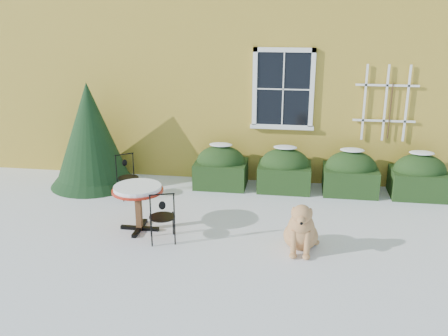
% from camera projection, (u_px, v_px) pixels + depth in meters
% --- Properties ---
extents(ground, '(80.00, 80.00, 0.00)m').
position_uv_depth(ground, '(215.00, 241.00, 7.93)').
color(ground, white).
rests_on(ground, ground).
extents(house, '(12.40, 8.40, 6.40)m').
position_uv_depth(house, '(257.00, 19.00, 13.51)').
color(house, gold).
rests_on(house, ground).
extents(hedge_row, '(4.95, 0.80, 0.91)m').
position_uv_depth(hedge_row, '(317.00, 172.00, 9.97)').
color(hedge_row, black).
rests_on(hedge_row, ground).
extents(evergreen_shrub, '(1.76, 1.76, 2.13)m').
position_uv_depth(evergreen_shrub, '(91.00, 144.00, 10.22)').
color(evergreen_shrub, black).
rests_on(evergreen_shrub, ground).
extents(bistro_table, '(0.84, 0.84, 0.78)m').
position_uv_depth(bistro_table, '(138.00, 193.00, 8.13)').
color(bistro_table, black).
rests_on(bistro_table, ground).
extents(patio_chair_near, '(0.49, 0.48, 0.86)m').
position_uv_depth(patio_chair_near, '(162.00, 216.00, 7.79)').
color(patio_chair_near, black).
rests_on(patio_chair_near, ground).
extents(patio_chair_far, '(0.52, 0.52, 0.83)m').
position_uv_depth(patio_chair_far, '(128.00, 176.00, 9.67)').
color(patio_chair_far, black).
rests_on(patio_chair_far, ground).
extents(dog, '(0.57, 0.94, 0.85)m').
position_uv_depth(dog, '(301.00, 230.00, 7.51)').
color(dog, tan).
rests_on(dog, ground).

